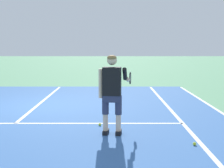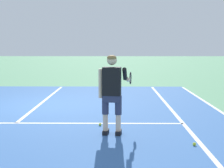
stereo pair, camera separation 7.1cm
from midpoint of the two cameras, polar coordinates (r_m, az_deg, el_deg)
The scene contains 9 objects.
ground_plane at distance 9.99m, azimuth -13.96°, elevation -3.99°, with size 80.00×80.00×0.00m, color #609E70.
court_inner_surface at distance 9.20m, azimuth -15.23°, elevation -5.00°, with size 10.98×10.60×0.00m, color #3866A8.
line_service at distance 7.98m, azimuth -17.68°, elevation -6.96°, with size 8.23×0.10×0.01m, color white.
line_centre_service at distance 11.00m, azimuth -12.64°, elevation -2.88°, with size 0.10×6.40×0.01m, color white.
line_singles_right at distance 9.04m, azimuth 10.95°, elevation -5.08°, with size 0.10×10.20×0.01m, color white.
line_doubles_right at distance 9.39m, azimuth 19.24°, elevation -4.88°, with size 0.10×10.20×0.01m, color white.
tennis_player at distance 6.52m, azimuth -0.21°, elevation -0.95°, with size 0.75×1.09×1.71m.
tennis_ball_near_feet at distance 7.40m, azimuth -2.53°, elevation -7.50°, with size 0.07×0.07×0.07m, color #CCE02D.
tennis_ball_by_baseline at distance 6.22m, azimuth 14.78°, elevation -10.68°, with size 0.07×0.07×0.07m, color #CCE02D.
Camera 1 is at (2.37, -9.50, 1.94)m, focal length 49.28 mm.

